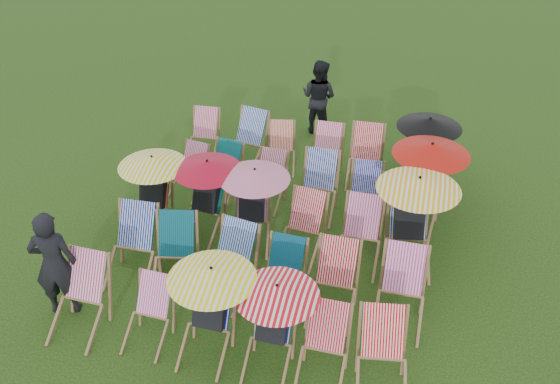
% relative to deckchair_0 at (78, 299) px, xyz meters
% --- Properties ---
extents(ground, '(100.00, 100.00, 0.00)m').
position_rel_deckchair_0_xyz_m(ground, '(2.11, 2.24, -0.50)').
color(ground, black).
rests_on(ground, ground).
extents(deckchair_0, '(0.69, 0.94, 1.00)m').
position_rel_deckchair_0_xyz_m(deckchair_0, '(0.00, 0.00, 0.00)').
color(deckchair_0, olive).
rests_on(deckchair_0, ground).
extents(deckchair_1, '(0.59, 0.80, 0.84)m').
position_rel_deckchair_0_xyz_m(deckchair_1, '(0.97, 0.03, -0.08)').
color(deckchair_1, olive).
rests_on(deckchair_1, ground).
extents(deckchair_2, '(1.11, 1.16, 1.32)m').
position_rel_deckchair_0_xyz_m(deckchair_2, '(1.81, 0.05, 0.20)').
color(deckchair_2, olive).
rests_on(deckchair_2, ground).
extents(deckchair_3, '(1.05, 1.09, 1.24)m').
position_rel_deckchair_0_xyz_m(deckchair_3, '(2.64, 0.04, 0.15)').
color(deckchair_3, olive).
rests_on(deckchair_3, ground).
extents(deckchair_4, '(0.61, 0.85, 0.91)m').
position_rel_deckchair_0_xyz_m(deckchair_4, '(3.30, -0.02, -0.04)').
color(deckchair_4, olive).
rests_on(deckchair_4, ground).
extents(deckchair_5, '(0.77, 0.97, 0.96)m').
position_rel_deckchair_0_xyz_m(deckchair_5, '(4.01, 0.00, -0.02)').
color(deckchair_5, olive).
rests_on(deckchair_5, ground).
extents(deckchair_6, '(0.71, 0.97, 1.02)m').
position_rel_deckchair_0_xyz_m(deckchair_6, '(0.22, 1.15, 0.01)').
color(deckchair_6, olive).
rests_on(deckchair_6, ground).
extents(deckchair_7, '(0.83, 1.02, 0.99)m').
position_rel_deckchair_0_xyz_m(deckchair_7, '(0.90, 1.14, -0.01)').
color(deckchair_7, olive).
rests_on(deckchair_7, ground).
extents(deckchair_8, '(0.82, 1.02, 1.00)m').
position_rel_deckchair_0_xyz_m(deckchair_8, '(1.71, 1.13, -0.00)').
color(deckchair_8, olive).
rests_on(deckchair_8, ground).
extents(deckchair_9, '(0.65, 0.87, 0.91)m').
position_rel_deckchair_0_xyz_m(deckchair_9, '(2.49, 1.10, -0.05)').
color(deckchair_9, olive).
rests_on(deckchair_9, ground).
extents(deckchair_10, '(0.66, 0.91, 0.97)m').
position_rel_deckchair_0_xyz_m(deckchair_10, '(3.22, 1.13, -0.01)').
color(deckchair_10, olive).
rests_on(deckchair_10, ground).
extents(deckchair_11, '(0.67, 0.93, 1.01)m').
position_rel_deckchair_0_xyz_m(deckchair_11, '(4.13, 1.17, 0.00)').
color(deckchair_11, olive).
rests_on(deckchair_11, ground).
extents(deckchair_12, '(1.09, 1.14, 1.29)m').
position_rel_deckchair_0_xyz_m(deckchair_12, '(0.04, 2.31, 0.18)').
color(deckchair_12, olive).
rests_on(deckchair_12, ground).
extents(deckchair_13, '(1.09, 1.15, 1.29)m').
position_rel_deckchair_0_xyz_m(deckchair_13, '(0.91, 2.41, 0.18)').
color(deckchair_13, olive).
rests_on(deckchair_13, ground).
extents(deckchair_14, '(1.09, 1.18, 1.29)m').
position_rel_deckchair_0_xyz_m(deckchair_14, '(1.72, 2.34, 0.18)').
color(deckchair_14, olive).
rests_on(deckchair_14, ground).
extents(deckchair_15, '(0.73, 0.94, 0.95)m').
position_rel_deckchair_0_xyz_m(deckchair_15, '(2.53, 2.23, -0.03)').
color(deckchair_15, olive).
rests_on(deckchair_15, ground).
extents(deckchair_16, '(0.65, 0.91, 0.98)m').
position_rel_deckchair_0_xyz_m(deckchair_16, '(3.42, 2.25, -0.01)').
color(deckchair_16, olive).
rests_on(deckchair_16, ground).
extents(deckchair_17, '(1.23, 1.33, 1.46)m').
position_rel_deckchair_0_xyz_m(deckchair_17, '(4.14, 2.44, 0.27)').
color(deckchair_17, olive).
rests_on(deckchair_17, ground).
extents(deckchair_18, '(0.67, 0.84, 0.82)m').
position_rel_deckchair_0_xyz_m(deckchair_18, '(0.23, 3.43, -0.09)').
color(deckchair_18, olive).
rests_on(deckchair_18, ground).
extents(deckchair_19, '(0.71, 0.90, 0.89)m').
position_rel_deckchair_0_xyz_m(deckchair_19, '(0.81, 3.50, -0.06)').
color(deckchair_19, olive).
rests_on(deckchair_19, ground).
extents(deckchair_20, '(0.63, 0.83, 0.86)m').
position_rel_deckchair_0_xyz_m(deckchair_20, '(1.66, 3.44, -0.07)').
color(deckchair_20, olive).
rests_on(deckchair_20, ground).
extents(deckchair_21, '(0.67, 0.92, 0.99)m').
position_rel_deckchair_0_xyz_m(deckchair_21, '(2.55, 3.38, -0.01)').
color(deckchair_21, olive).
rests_on(deckchair_21, ground).
extents(deckchair_22, '(0.62, 0.84, 0.88)m').
position_rel_deckchair_0_xyz_m(deckchair_22, '(3.34, 3.42, -0.06)').
color(deckchair_22, olive).
rests_on(deckchair_22, ground).
extents(deckchair_23, '(1.22, 1.29, 1.45)m').
position_rel_deckchair_0_xyz_m(deckchair_23, '(4.23, 3.49, 0.27)').
color(deckchair_23, olive).
rests_on(deckchair_23, ground).
extents(deckchair_24, '(0.63, 0.84, 0.87)m').
position_rel_deckchair_0_xyz_m(deckchair_24, '(0.05, 4.64, -0.06)').
color(deckchair_24, olive).
rests_on(deckchair_24, ground).
extents(deckchair_25, '(0.80, 1.00, 0.98)m').
position_rel_deckchair_0_xyz_m(deckchair_25, '(0.93, 4.57, -0.01)').
color(deckchair_25, olive).
rests_on(deckchair_25, ground).
extents(deckchair_26, '(0.68, 0.85, 0.82)m').
position_rel_deckchair_0_xyz_m(deckchair_26, '(1.61, 4.59, -0.09)').
color(deckchair_26, olive).
rests_on(deckchair_26, ground).
extents(deckchair_27, '(0.60, 0.83, 0.90)m').
position_rel_deckchair_0_xyz_m(deckchair_27, '(2.46, 4.55, -0.05)').
color(deckchair_27, olive).
rests_on(deckchair_27, ground).
extents(deckchair_28, '(0.69, 0.93, 0.98)m').
position_rel_deckchair_0_xyz_m(deckchair_28, '(3.20, 4.53, -0.01)').
color(deckchair_28, olive).
rests_on(deckchair_28, ground).
extents(deckchair_29, '(1.12, 1.20, 1.33)m').
position_rel_deckchair_0_xyz_m(deckchair_29, '(4.19, 4.58, 0.20)').
color(deckchair_29, olive).
rests_on(deckchair_29, ground).
extents(person_left, '(0.70, 0.57, 1.66)m').
position_rel_deckchair_0_xyz_m(person_left, '(-0.41, 0.23, 0.33)').
color(person_left, black).
rests_on(person_left, ground).
extents(person_rear, '(0.91, 0.80, 1.56)m').
position_rel_deckchair_0_xyz_m(person_rear, '(2.01, 6.14, 0.28)').
color(person_rear, black).
rests_on(person_rear, ground).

